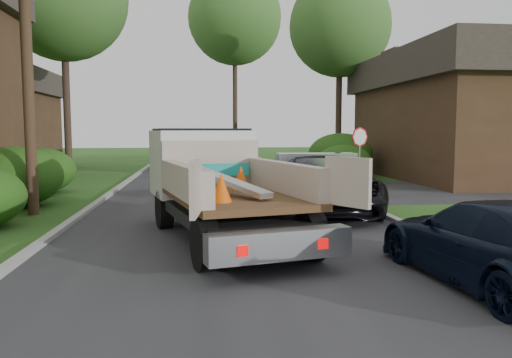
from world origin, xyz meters
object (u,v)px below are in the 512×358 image
object	(u,v)px
house_right	(481,114)
tree_right_far	(340,26)
navy_suv	(494,243)
tree_center_far	(235,18)
black_pickup	(319,183)
utility_pole	(26,25)
flatbed_truck	(213,176)
stop_sign	(360,145)

from	to	relation	value
house_right	tree_right_far	size ratio (longest dim) A/B	1.13
navy_suv	tree_right_far	bearing A→B (deg)	-104.59
tree_center_far	black_pickup	distance (m)	27.35
utility_pole	house_right	xyz separation A→B (m)	(18.48, 9.02, -2.01)
utility_pole	flatbed_truck	xyz separation A→B (m)	(4.91, -3.02, -3.87)
tree_right_far	flatbed_truck	distance (m)	21.03
tree_right_far	black_pickup	bearing A→B (deg)	-107.79
tree_right_far	flatbed_truck	world-z (taller)	tree_right_far
utility_pole	tree_right_far	xyz separation A→B (m)	(12.98, 15.02, 3.31)
utility_pole	tree_right_far	distance (m)	20.12
stop_sign	utility_pole	xyz separation A→B (m)	(-10.68, -4.02, 3.40)
stop_sign	flatbed_truck	size ratio (longest dim) A/B	0.37
tree_right_far	navy_suv	bearing A→B (deg)	-100.03
stop_sign	black_pickup	distance (m)	5.21
stop_sign	utility_pole	size ratio (longest dim) A/B	0.25
stop_sign	navy_suv	distance (m)	11.68
black_pickup	house_right	bearing A→B (deg)	45.61
stop_sign	tree_right_far	distance (m)	13.08
tree_right_far	tree_center_far	xyz separation A→B (m)	(-5.50, 10.00, 2.50)
house_right	black_pickup	world-z (taller)	house_right
house_right	flatbed_truck	distance (m)	18.24
tree_center_far	flatbed_truck	world-z (taller)	tree_center_far
stop_sign	navy_suv	world-z (taller)	stop_sign
house_right	black_pickup	xyz separation A→B (m)	(-10.44, -9.39, -2.34)
house_right	flatbed_truck	bearing A→B (deg)	-138.43
navy_suv	black_pickup	bearing A→B (deg)	-86.90
flatbed_truck	black_pickup	bearing A→B (deg)	26.69
tree_right_far	tree_center_far	world-z (taller)	tree_center_far
utility_pole	tree_right_far	world-z (taller)	tree_right_far
black_pickup	tree_center_far	bearing A→B (deg)	94.92
navy_suv	stop_sign	bearing A→B (deg)	-102.86
tree_right_far	stop_sign	bearing A→B (deg)	-101.81
utility_pole	house_right	world-z (taller)	utility_pole
house_right	utility_pole	bearing A→B (deg)	-153.99
stop_sign	tree_center_far	distance (m)	23.15
flatbed_truck	navy_suv	xyz separation A→B (m)	(4.09, -4.46, -0.64)
house_right	navy_suv	bearing A→B (deg)	-119.88
tree_center_far	navy_suv	size ratio (longest dim) A/B	3.19
house_right	black_pickup	distance (m)	14.23
stop_sign	black_pickup	bearing A→B (deg)	-121.01
flatbed_truck	black_pickup	size ratio (longest dim) A/B	1.14
stop_sign	black_pickup	world-z (taller)	stop_sign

